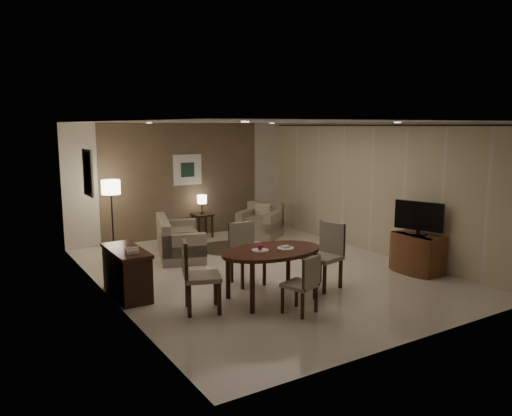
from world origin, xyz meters
TOP-DOWN VIEW (x-y plane):
  - room_shell at (0.00, 0.40)m, footprint 5.50×7.00m
  - taupe_accent at (0.00, 3.48)m, footprint 3.96×0.03m
  - curtain_wall at (2.68, 0.00)m, footprint 0.08×6.70m
  - curtain_rod at (2.68, 0.00)m, footprint 0.03×6.80m
  - art_back_frame at (0.10, 3.46)m, footprint 0.72×0.03m
  - art_back_canvas at (0.10, 3.44)m, footprint 0.34×0.01m
  - art_left_frame at (-2.72, 1.20)m, footprint 0.03×0.60m
  - art_left_canvas at (-2.71, 1.20)m, footprint 0.01×0.46m
  - downlight_nl at (-1.40, -1.80)m, footprint 0.10×0.10m
  - downlight_nr at (1.40, -1.80)m, footprint 0.10×0.10m
  - downlight_fl at (-1.40, 1.80)m, footprint 0.10×0.10m
  - downlight_fr at (1.40, 1.80)m, footprint 0.10×0.10m
  - console_desk at (-2.49, 0.00)m, footprint 0.48×1.20m
  - telephone at (-2.49, -0.30)m, footprint 0.20×0.14m
  - tv_cabinet at (2.40, -1.50)m, footprint 0.48×0.90m
  - flat_tv at (2.38, -1.50)m, footprint 0.36×0.85m
  - dining_table at (-0.64, -1.29)m, footprint 1.65×1.03m
  - chair_near at (-0.63, -1.99)m, footprint 0.52×0.52m
  - chair_far at (-0.58, -0.48)m, footprint 0.53×0.53m
  - chair_left at (-1.77, -1.21)m, footprint 0.65×0.65m
  - chair_right at (0.34, -1.31)m, footprint 0.62×0.62m
  - plate_a at (-0.82, -1.24)m, footprint 0.26×0.26m
  - plate_b at (-0.42, -1.34)m, footprint 0.26×0.26m
  - fruit_apple at (-0.82, -1.24)m, footprint 0.09×0.09m
  - napkin at (-0.42, -1.34)m, footprint 0.12×0.08m
  - round_rug at (0.33, 1.87)m, footprint 1.32×1.32m
  - sofa at (-0.82, 1.81)m, footprint 1.85×1.29m
  - armchair at (1.49, 2.43)m, footprint 1.20×1.22m
  - side_table at (0.33, 3.17)m, footprint 0.44×0.44m
  - table_lamp at (0.33, 3.17)m, footprint 0.22×0.22m
  - floor_lamp at (-1.88, 2.90)m, footprint 0.38×0.38m

SIDE VIEW (x-z plane):
  - round_rug at x=0.33m, z-range 0.00..0.01m
  - side_table at x=0.33m, z-range 0.00..0.56m
  - tv_cabinet at x=2.40m, z-range 0.00..0.70m
  - console_desk at x=-2.49m, z-range 0.00..0.75m
  - dining_table at x=-0.64m, z-range 0.00..0.77m
  - sofa at x=-0.82m, z-range 0.00..0.79m
  - armchair at x=1.49m, z-range 0.00..0.80m
  - chair_near at x=-0.63m, z-range 0.00..0.85m
  - chair_far at x=-0.58m, z-range 0.00..1.02m
  - chair_left at x=-1.77m, z-range 0.00..1.05m
  - chair_right at x=0.34m, z-range 0.00..1.06m
  - floor_lamp at x=-1.88m, z-range 0.00..1.52m
  - plate_a at x=-0.82m, z-range 0.77..0.79m
  - plate_b at x=-0.42m, z-range 0.77..0.79m
  - telephone at x=-2.49m, z-range 0.76..0.85m
  - napkin at x=-0.42m, z-range 0.79..0.82m
  - table_lamp at x=0.33m, z-range 0.56..1.06m
  - fruit_apple at x=-0.82m, z-range 0.79..0.88m
  - flat_tv at x=2.38m, z-range 0.72..1.32m
  - curtain_wall at x=2.68m, z-range 0.03..2.61m
  - taupe_accent at x=0.00m, z-range 0.00..2.70m
  - room_shell at x=0.00m, z-range 0.00..2.70m
  - art_back_frame at x=0.10m, z-range 1.24..1.96m
  - art_back_canvas at x=0.10m, z-range 1.43..1.77m
  - art_left_frame at x=-2.72m, z-range 1.45..2.25m
  - art_left_canvas at x=-2.71m, z-range 1.53..2.17m
  - curtain_rod at x=2.68m, z-range 2.62..2.66m
  - downlight_nl at x=-1.40m, z-range 2.68..2.69m
  - downlight_nr at x=1.40m, z-range 2.68..2.69m
  - downlight_fl at x=-1.40m, z-range 2.68..2.69m
  - downlight_fr at x=1.40m, z-range 2.68..2.69m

